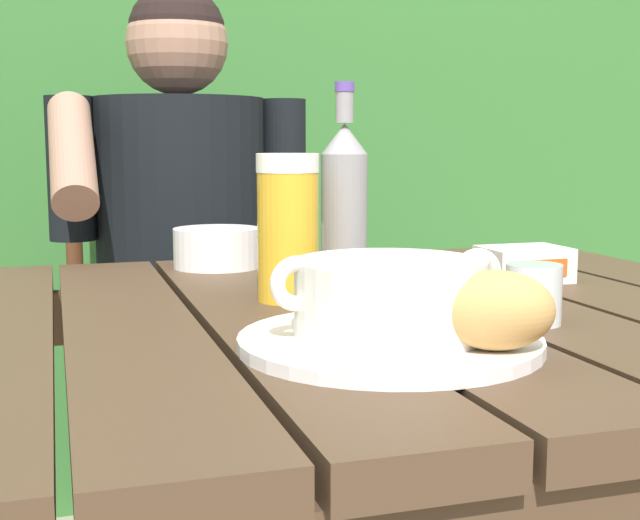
# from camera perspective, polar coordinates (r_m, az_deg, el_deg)

# --- Properties ---
(dining_table) EXTENTS (1.31, 0.90, 0.78)m
(dining_table) POSITION_cam_1_polar(r_m,az_deg,el_deg) (0.98, -3.70, -9.10)
(dining_table) COLOR #493524
(dining_table) RESTS_ON ground_plane
(hedge_backdrop) EXTENTS (3.25, 0.88, 2.53)m
(hedge_backdrop) POSITION_cam_1_polar(r_m,az_deg,el_deg) (2.55, -15.00, 11.99)
(hedge_backdrop) COLOR #346C2F
(hedge_backdrop) RESTS_ON ground_plane
(chair_near_diner) EXTENTS (0.42, 0.43, 1.02)m
(chair_near_diner) POSITION_cam_1_polar(r_m,az_deg,el_deg) (1.87, -9.70, -6.73)
(chair_near_diner) COLOR #512B18
(chair_near_diner) RESTS_ON ground_plane
(person_eating) EXTENTS (0.48, 0.47, 1.25)m
(person_eating) POSITION_cam_1_polar(r_m,az_deg,el_deg) (1.63, -9.07, -0.25)
(person_eating) COLOR black
(person_eating) RESTS_ON ground_plane
(serving_plate) EXTENTS (0.28, 0.28, 0.01)m
(serving_plate) POSITION_cam_1_polar(r_m,az_deg,el_deg) (0.79, 4.64, -5.44)
(serving_plate) COLOR white
(serving_plate) RESTS_ON dining_table
(soup_bowl) EXTENTS (0.23, 0.18, 0.08)m
(soup_bowl) POSITION_cam_1_polar(r_m,az_deg,el_deg) (0.78, 4.67, -2.39)
(soup_bowl) COLOR white
(soup_bowl) RESTS_ON serving_plate
(bread_roll) EXTENTS (0.12, 0.10, 0.07)m
(bread_roll) POSITION_cam_1_polar(r_m,az_deg,el_deg) (0.74, 11.63, -3.29)
(bread_roll) COLOR tan
(bread_roll) RESTS_ON serving_plate
(beer_glass) EXTENTS (0.07, 0.07, 0.17)m
(beer_glass) POSITION_cam_1_polar(r_m,az_deg,el_deg) (1.01, -2.15, 2.18)
(beer_glass) COLOR gold
(beer_glass) RESTS_ON dining_table
(beer_bottle) EXTENTS (0.06, 0.06, 0.26)m
(beer_bottle) POSITION_cam_1_polar(r_m,az_deg,el_deg) (1.08, 1.62, 3.73)
(beer_bottle) COLOR gray
(beer_bottle) RESTS_ON dining_table
(water_glass_small) EXTENTS (0.06, 0.06, 0.06)m
(water_glass_small) POSITION_cam_1_polar(r_m,az_deg,el_deg) (0.92, 14.03, -2.21)
(water_glass_small) COLOR silver
(water_glass_small) RESTS_ON dining_table
(butter_tub) EXTENTS (0.11, 0.09, 0.05)m
(butter_tub) POSITION_cam_1_polar(r_m,az_deg,el_deg) (1.19, 13.41, -0.27)
(butter_tub) COLOR white
(butter_tub) RESTS_ON dining_table
(table_knife) EXTENTS (0.17, 0.02, 0.01)m
(table_knife) POSITION_cam_1_polar(r_m,az_deg,el_deg) (0.94, 10.07, -3.53)
(table_knife) COLOR silver
(table_knife) RESTS_ON dining_table
(diner_bowl) EXTENTS (0.13, 0.13, 0.06)m
(diner_bowl) POSITION_cam_1_polar(r_m,az_deg,el_deg) (1.30, -6.87, 0.82)
(diner_bowl) COLOR white
(diner_bowl) RESTS_ON dining_table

